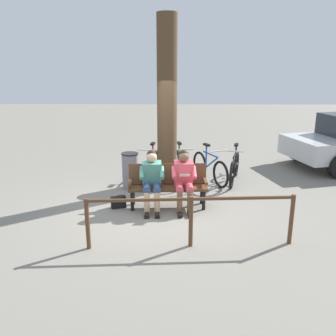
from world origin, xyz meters
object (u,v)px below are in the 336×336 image
(person_reading, at_px, (184,177))
(bicycle_red, at_px, (234,168))
(handbag, at_px, (118,202))
(bicycle_purple, at_px, (210,168))
(person_companion, at_px, (152,178))
(litter_bin, at_px, (130,171))
(bench, at_px, (168,182))
(bicycle_silver, at_px, (180,166))
(tree_trunk, at_px, (167,105))
(bicycle_black, at_px, (151,167))

(person_reading, relative_size, bicycle_red, 0.74)
(handbag, bearing_deg, bicycle_purple, -139.81)
(person_companion, bearing_deg, litter_bin, -67.81)
(bench, height_order, bicycle_red, bicycle_red)
(person_companion, bearing_deg, bicycle_red, -140.35)
(person_companion, xyz_separation_m, bicycle_silver, (-0.61, -1.94, -0.30))
(handbag, relative_size, bicycle_silver, 0.18)
(bench, relative_size, bicycle_silver, 0.97)
(litter_bin, relative_size, bicycle_silver, 0.51)
(person_reading, distance_m, handbag, 1.44)
(person_companion, distance_m, bicycle_silver, 2.05)
(litter_bin, relative_size, bicycle_purple, 0.55)
(bicycle_purple, bearing_deg, bench, -57.63)
(tree_trunk, bearing_deg, bicycle_silver, -119.11)
(tree_trunk, height_order, bicycle_red, tree_trunk)
(bicycle_red, bearing_deg, bicycle_silver, -81.19)
(litter_bin, height_order, bicycle_red, bicycle_red)
(person_companion, relative_size, bicycle_black, 0.72)
(person_companion, relative_size, bicycle_silver, 0.72)
(tree_trunk, height_order, litter_bin, tree_trunk)
(person_reading, relative_size, tree_trunk, 0.31)
(person_companion, bearing_deg, tree_trunk, -104.43)
(litter_bin, bearing_deg, bicycle_red, -168.54)
(bicycle_silver, bearing_deg, litter_bin, -69.12)
(person_reading, distance_m, bicycle_black, 2.01)
(bench, xyz_separation_m, litter_bin, (0.90, -1.08, -0.08))
(bench, xyz_separation_m, bicycle_silver, (-0.30, -1.76, -0.15))
(bicycle_purple, height_order, bicycle_silver, same)
(tree_trunk, relative_size, bicycle_purple, 2.52)
(tree_trunk, bearing_deg, bicycle_black, -52.02)
(bicycle_red, bearing_deg, litter_bin, -62.74)
(person_companion, relative_size, handbag, 4.00)
(litter_bin, bearing_deg, handbag, 84.54)
(person_companion, xyz_separation_m, tree_trunk, (-0.28, -1.35, 1.28))
(handbag, height_order, bicycle_red, bicycle_red)
(litter_bin, bearing_deg, bicycle_silver, -150.34)
(person_reading, distance_m, tree_trunk, 1.88)
(tree_trunk, height_order, bicycle_silver, tree_trunk)
(tree_trunk, xyz_separation_m, bicycle_red, (-1.67, -0.42, -1.59))
(tree_trunk, bearing_deg, litter_bin, 6.13)
(person_reading, bearing_deg, person_companion, -0.05)
(bench, relative_size, person_reading, 1.35)
(tree_trunk, distance_m, bicycle_purple, 1.95)
(bicycle_silver, bearing_deg, person_reading, -7.89)
(bicycle_red, distance_m, bicycle_silver, 1.35)
(bicycle_purple, bearing_deg, person_reading, -46.71)
(bicycle_black, bearing_deg, litter_bin, -27.70)
(person_reading, height_order, bicycle_red, person_reading)
(bench, bearing_deg, litter_bin, -52.99)
(bench, xyz_separation_m, person_companion, (0.31, 0.18, 0.16))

